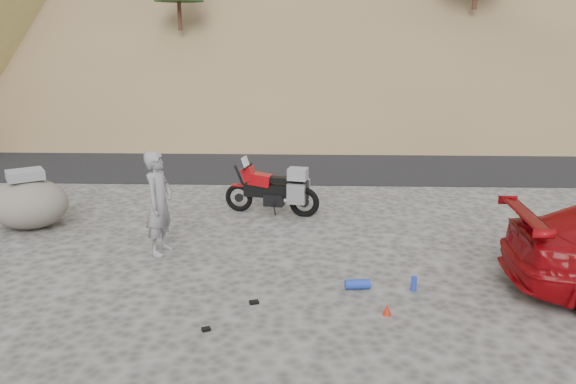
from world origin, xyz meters
name	(u,v)px	position (x,y,z in m)	size (l,w,h in m)	color
ground	(242,263)	(0.00, 0.00, 0.00)	(140.00, 140.00, 0.00)	#413E3C
road	(272,159)	(0.00, 9.00, 0.00)	(120.00, 7.00, 0.05)	black
motorcycle	(276,190)	(0.46, 2.93, 0.57)	(2.24, 0.93, 1.34)	black
man	(162,252)	(-1.58, 0.47, 0.00)	(0.72, 0.47, 1.97)	gray
boulder	(29,203)	(-4.77, 1.81, 0.55)	(2.06, 1.92, 1.25)	#5A554D
gear_blue_mat	(358,284)	(2.02, -1.02, 0.08)	(0.16, 0.16, 0.41)	#1B37A6
gear_bottle	(414,284)	(2.92, -1.06, 0.13)	(0.09, 0.09, 0.25)	#1B37A6
gear_funnel	(387,310)	(2.38, -1.90, 0.09)	(0.13, 0.13, 0.17)	#B1200B
gear_glove_a	(254,302)	(0.37, -1.59, 0.02)	(0.14, 0.10, 0.04)	black
gear_glove_b	(206,329)	(-0.23, -2.44, 0.02)	(0.12, 0.09, 0.04)	black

